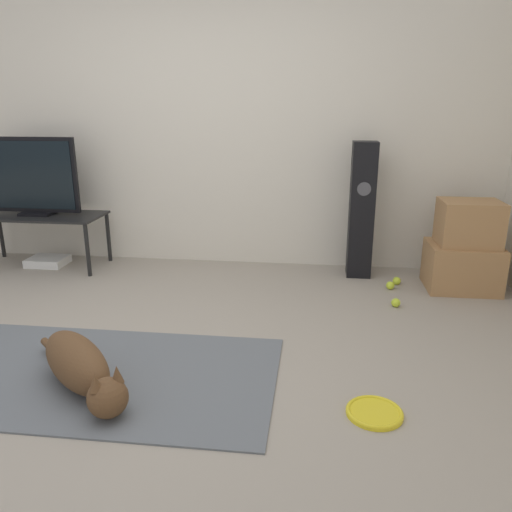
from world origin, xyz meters
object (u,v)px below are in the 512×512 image
floor_speaker (362,211)px  game_console (48,261)px  cardboard_box_upper (469,223)px  tennis_ball_loose_on_carpet (397,281)px  tennis_ball_near_speaker (396,303)px  cardboard_box_lower (462,267)px  tv (34,177)px  tv_stand (39,220)px  tennis_ball_by_boxes (390,285)px  frisbee (374,412)px  dog (81,367)px

floor_speaker → game_console: 2.90m
cardboard_box_upper → tennis_ball_loose_on_carpet: cardboard_box_upper is taller
tennis_ball_near_speaker → tennis_ball_loose_on_carpet: 0.50m
cardboard_box_lower → tv: (-3.67, 0.15, 0.64)m
tv_stand → tennis_ball_by_boxes: 3.14m
tennis_ball_by_boxes → tennis_ball_near_speaker: size_ratio=1.00×
tv → tennis_ball_near_speaker: bearing=-11.3°
floor_speaker → tv_stand: size_ratio=1.00×
tv → tennis_ball_loose_on_carpet: tv is taller
frisbee → game_console: game_console is taller
tennis_ball_by_boxes → tv: bearing=175.5°
cardboard_box_upper → tv: 3.69m
tv_stand → tennis_ball_by_boxes: (3.10, -0.24, -0.40)m
tennis_ball_loose_on_carpet → cardboard_box_upper: bearing=-2.8°
game_console → tv: bearing=-130.5°
cardboard_box_lower → cardboard_box_upper: bearing=6.8°
cardboard_box_upper → tv_stand: cardboard_box_upper is taller
cardboard_box_upper → game_console: size_ratio=1.35×
frisbee → tv: (-2.80, 2.00, 0.81)m
tv_stand → tennis_ball_near_speaker: bearing=-11.2°
dog → floor_speaker: size_ratio=0.67×
tennis_ball_by_boxes → cardboard_box_upper: bearing=9.4°
tv → floor_speaker: bearing=1.8°
dog → tennis_ball_near_speaker: (1.78, 1.36, -0.11)m
frisbee → tennis_ball_loose_on_carpet: size_ratio=4.16×
cardboard_box_upper → tennis_ball_near_speaker: size_ratio=6.87×
tennis_ball_by_boxes → tv_stand: bearing=175.5°
cardboard_box_upper → tennis_ball_by_boxes: bearing=-170.6°
dog → cardboard_box_lower: size_ratio=1.40×
tennis_ball_near_speaker → dog: bearing=-142.6°
tennis_ball_near_speaker → tennis_ball_loose_on_carpet: same height
dog → frisbee: size_ratio=2.80×
frisbee → floor_speaker: floor_speaker is taller
floor_speaker → frisbee: bearing=-91.9°
frisbee → tennis_ball_near_speaker: size_ratio=4.16×
frisbee → tennis_ball_loose_on_carpet: 1.91m
tennis_ball_near_speaker → tennis_ball_by_boxes: bearing=88.7°
dog → tennis_ball_by_boxes: (1.79, 1.73, -0.11)m
tennis_ball_by_boxes → game_console: bearing=175.0°
floor_speaker → cardboard_box_upper: bearing=-16.4°
dog → floor_speaker: (1.56, 2.07, 0.43)m
tv_stand → tennis_ball_near_speaker: size_ratio=17.39×
game_console → tv_stand: bearing=-127.4°
cardboard_box_upper → tv: bearing=177.7°
tv → tennis_ball_near_speaker: 3.25m
cardboard_box_lower → tennis_ball_by_boxes: 0.59m
cardboard_box_upper → floor_speaker: (-0.81, 0.24, 0.03)m
frisbee → cardboard_box_lower: (0.87, 1.85, 0.17)m
dog → tennis_ball_loose_on_carpet: bearing=44.9°
tennis_ball_near_speaker → floor_speaker: bearing=107.8°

